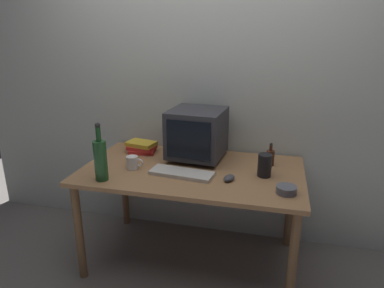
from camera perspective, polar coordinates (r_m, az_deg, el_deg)
ground_plane at (r=2.77m, az=0.00°, el=-18.25°), size 6.00×6.00×0.00m
back_wall at (r=2.73m, az=2.48°, el=9.83°), size 4.00×0.08×2.50m
desk at (r=2.44m, az=0.00°, el=-5.88°), size 1.51×0.85×0.74m
crt_monitor at (r=2.53m, az=0.82°, el=1.71°), size 0.41×0.42×0.37m
keyboard at (r=2.31m, az=-1.71°, el=-4.79°), size 0.43×0.20×0.02m
computer_mouse at (r=2.23m, az=6.09°, el=-5.54°), size 0.09×0.11×0.04m
bottle_tall at (r=2.26m, az=-14.72°, el=-2.35°), size 0.08×0.08×0.38m
bottle_short at (r=2.51m, az=12.67°, el=-2.09°), size 0.06×0.06×0.17m
book_stack at (r=2.74m, az=-8.21°, el=-0.51°), size 0.24×0.18×0.09m
mug at (r=2.43m, az=-9.67°, el=-3.01°), size 0.12×0.08×0.09m
cd_spindle at (r=2.13m, az=15.16°, el=-7.23°), size 0.12×0.12×0.04m
metal_canister at (r=2.31m, az=11.78°, el=-3.43°), size 0.09×0.09×0.15m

